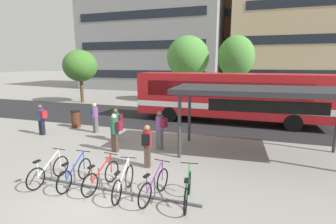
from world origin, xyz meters
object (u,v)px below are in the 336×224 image
object	(u,v)px
city_bus	(230,96)
transit_shelter	(263,92)
parked_bicycle_green_5	(188,190)
commuter_teal_pack_0	(95,116)
parked_bicycle_blue_1	(75,174)
street_tree_2	(80,66)
parked_bicycle_white_0	(49,171)
commuter_red_pack_4	(41,118)
trash_bin	(76,119)
parked_bicycle_purple_4	(154,186)
street_tree_0	(236,57)
parked_bicycle_white_3	(123,183)
street_tree_1	(188,57)
parked_bicycle_red_2	(101,177)
commuter_maroon_pack_3	(115,130)
commuter_black_pack_2	(147,143)
commuter_maroon_pack_5	(160,127)
commuter_maroon_pack_1	(117,123)

from	to	relation	value
city_bus	transit_shelter	size ratio (longest dim) A/B	1.64
parked_bicycle_green_5	commuter_teal_pack_0	world-z (taller)	commuter_teal_pack_0
parked_bicycle_blue_1	parked_bicycle_green_5	bearing A→B (deg)	-90.06
transit_shelter	street_tree_2	distance (m)	19.19
parked_bicycle_white_0	parked_bicycle_green_5	xyz separation A→B (m)	(4.59, 0.17, 0.00)
commuter_red_pack_4	trash_bin	size ratio (longest dim) A/B	1.62
parked_bicycle_purple_4	trash_bin	distance (m)	9.72
transit_shelter	street_tree_0	world-z (taller)	street_tree_0
commuter_red_pack_4	street_tree_0	size ratio (longest dim) A/B	0.26
transit_shelter	trash_bin	size ratio (longest dim) A/B	7.16
street_tree_0	parked_bicycle_purple_4	bearing A→B (deg)	-93.91
parked_bicycle_white_3	commuter_teal_pack_0	xyz separation A→B (m)	(-4.73, 5.63, 0.59)
commuter_teal_pack_0	street_tree_1	distance (m)	13.35
parked_bicycle_red_2	street_tree_2	distance (m)	18.92
street_tree_0	parked_bicycle_red_2	bearing A→B (deg)	-99.50
commuter_maroon_pack_3	commuter_black_pack_2	bearing A→B (deg)	155.35
commuter_maroon_pack_3	commuter_maroon_pack_5	distance (m)	1.99
parked_bicycle_white_0	transit_shelter	distance (m)	8.44
parked_bicycle_green_5	street_tree_0	distance (m)	18.30
parked_bicycle_white_0	parked_bicycle_green_5	world-z (taller)	same
parked_bicycle_red_2	street_tree_0	distance (m)	18.56
commuter_maroon_pack_1	commuter_red_pack_4	bearing A→B (deg)	-26.12
commuter_maroon_pack_1	street_tree_2	size ratio (longest dim) A/B	0.32
street_tree_1	city_bus	bearing A→B (deg)	-58.91
commuter_maroon_pack_5	parked_bicycle_white_3	bearing A→B (deg)	112.83
parked_bicycle_white_0	commuter_black_pack_2	xyz separation A→B (m)	(2.59, 2.10, 0.55)
parked_bicycle_white_0	commuter_black_pack_2	distance (m)	3.38
parked_bicycle_green_5	parked_bicycle_white_3	bearing A→B (deg)	86.65
parked_bicycle_white_0	street_tree_0	distance (m)	19.10
commuter_black_pack_2	street_tree_1	world-z (taller)	street_tree_1
city_bus	commuter_maroon_pack_1	bearing A→B (deg)	-129.53
parked_bicycle_green_5	commuter_maroon_pack_1	xyz separation A→B (m)	(-4.67, 4.45, 0.57)
parked_bicycle_purple_4	parked_bicycle_green_5	xyz separation A→B (m)	(0.96, 0.06, 0.00)
parked_bicycle_white_0	parked_bicycle_purple_4	size ratio (longest dim) A/B	1.01
parked_bicycle_white_3	parked_bicycle_red_2	bearing A→B (deg)	74.09
street_tree_0	parked_bicycle_green_5	bearing A→B (deg)	-90.85
commuter_teal_pack_0	transit_shelter	bearing A→B (deg)	16.99
parked_bicycle_green_5	city_bus	bearing A→B (deg)	-9.87
parked_bicycle_green_5	trash_bin	bearing A→B (deg)	46.26
city_bus	commuter_maroon_pack_3	world-z (taller)	city_bus
parked_bicycle_green_5	parked_bicycle_red_2	bearing A→B (deg)	82.57
street_tree_2	parked_bicycle_white_0	bearing A→B (deg)	-56.85
parked_bicycle_white_0	parked_bicycle_purple_4	bearing A→B (deg)	-85.05
parked_bicycle_red_2	commuter_black_pack_2	xyz separation A→B (m)	(0.73, 1.94, 0.55)
parked_bicycle_blue_1	commuter_maroon_pack_3	world-z (taller)	commuter_maroon_pack_3
commuter_maroon_pack_1	commuter_maroon_pack_3	distance (m)	1.58
transit_shelter	street_tree_1	distance (m)	15.15
commuter_teal_pack_0	commuter_maroon_pack_5	xyz separation A→B (m)	(4.43, -1.51, 0.04)
commuter_teal_pack_0	street_tree_1	size ratio (longest dim) A/B	0.26
parked_bicycle_green_5	commuter_maroon_pack_5	xyz separation A→B (m)	(-2.21, 3.98, 0.63)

